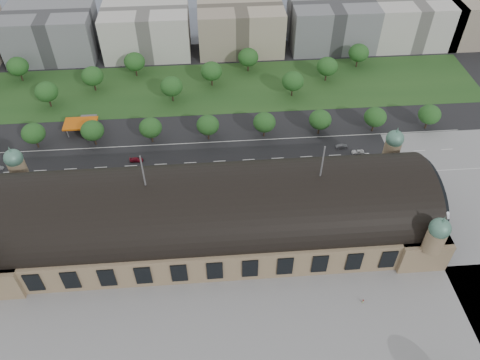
{
  "coord_description": "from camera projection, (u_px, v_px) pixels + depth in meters",
  "views": [
    {
      "loc": [
        1.16,
        -105.28,
        127.41
      ],
      "look_at": [
        10.38,
        11.87,
        14.0
      ],
      "focal_mm": 35.0,
      "sensor_mm": 36.0,
      "label": 1
    }
  ],
  "objects": [
    {
      "name": "ground",
      "position": [
        213.0,
        234.0,
        163.93
      ],
      "size": [
        900.0,
        900.0,
        0.0
      ],
      "primitive_type": "plane",
      "color": "black",
      "rests_on": "ground"
    },
    {
      "name": "station",
      "position": [
        212.0,
        214.0,
        156.8
      ],
      "size": [
        150.0,
        48.4,
        44.3
      ],
      "color": "#886F54",
      "rests_on": "ground"
    },
    {
      "name": "plaza_south",
      "position": [
        254.0,
        351.0,
        132.94
      ],
      "size": [
        190.0,
        48.0,
        0.12
      ],
      "primitive_type": "cube",
      "color": "gray",
      "rests_on": "ground"
    },
    {
      "name": "road_slab",
      "position": [
        161.0,
        164.0,
        190.06
      ],
      "size": [
        260.0,
        26.0,
        0.1
      ],
      "primitive_type": "cube",
      "color": "black",
      "rests_on": "ground"
    },
    {
      "name": "grass_belt",
      "position": [
        176.0,
        89.0,
        229.8
      ],
      "size": [
        300.0,
        45.0,
        0.1
      ],
      "primitive_type": "cube",
      "color": "#20461C",
      "rests_on": "ground"
    },
    {
      "name": "petrol_station",
      "position": [
        85.0,
        122.0,
        205.67
      ],
      "size": [
        14.0,
        13.0,
        5.05
      ],
      "color": "#C9590B",
      "rests_on": "ground"
    },
    {
      "name": "office_2",
      "position": [
        51.0,
        33.0,
        246.49
      ],
      "size": [
        45.0,
        32.0,
        24.0
      ],
      "primitive_type": "cube",
      "color": "slate",
      "rests_on": "ground"
    },
    {
      "name": "office_3",
      "position": [
        147.0,
        30.0,
        249.31
      ],
      "size": [
        45.0,
        32.0,
        24.0
      ],
      "primitive_type": "cube",
      "color": "beige",
      "rests_on": "ground"
    },
    {
      "name": "office_4",
      "position": [
        240.0,
        26.0,
        252.13
      ],
      "size": [
        45.0,
        32.0,
        24.0
      ],
      "primitive_type": "cube",
      "color": "tan",
      "rests_on": "ground"
    },
    {
      "name": "office_5",
      "position": [
        331.0,
        23.0,
        254.95
      ],
      "size": [
        45.0,
        32.0,
        24.0
      ],
      "primitive_type": "cube",
      "color": "slate",
      "rests_on": "ground"
    },
    {
      "name": "office_6",
      "position": [
        412.0,
        20.0,
        257.49
      ],
      "size": [
        45.0,
        32.0,
        24.0
      ],
      "primitive_type": "cube",
      "color": "beige",
      "rests_on": "ground"
    },
    {
      "name": "tree_row_2",
      "position": [
        33.0,
        133.0,
        192.73
      ],
      "size": [
        9.6,
        9.6,
        11.52
      ],
      "color": "#2D2116",
      "rests_on": "ground"
    },
    {
      "name": "tree_row_3",
      "position": [
        92.0,
        131.0,
        194.09
      ],
      "size": [
        9.6,
        9.6,
        11.52
      ],
      "color": "#2D2116",
      "rests_on": "ground"
    },
    {
      "name": "tree_row_4",
      "position": [
        150.0,
        128.0,
        195.44
      ],
      "size": [
        9.6,
        9.6,
        11.52
      ],
      "color": "#2D2116",
      "rests_on": "ground"
    },
    {
      "name": "tree_row_5",
      "position": [
        208.0,
        125.0,
        196.8
      ],
      "size": [
        9.6,
        9.6,
        11.52
      ],
      "color": "#2D2116",
      "rests_on": "ground"
    },
    {
      "name": "tree_row_6",
      "position": [
        264.0,
        122.0,
        198.15
      ],
      "size": [
        9.6,
        9.6,
        11.52
      ],
      "color": "#2D2116",
      "rests_on": "ground"
    },
    {
      "name": "tree_row_7",
      "position": [
        320.0,
        120.0,
        199.5
      ],
      "size": [
        9.6,
        9.6,
        11.52
      ],
      "color": "#2D2116",
      "rests_on": "ground"
    },
    {
      "name": "tree_row_8",
      "position": [
        375.0,
        117.0,
        200.86
      ],
      "size": [
        9.6,
        9.6,
        11.52
      ],
      "color": "#2D2116",
      "rests_on": "ground"
    },
    {
      "name": "tree_row_9",
      "position": [
        430.0,
        114.0,
        202.21
      ],
      "size": [
        9.6,
        9.6,
        11.52
      ],
      "color": "#2D2116",
      "rests_on": "ground"
    },
    {
      "name": "tree_belt_2",
      "position": [
        18.0,
        66.0,
        229.91
      ],
      "size": [
        10.4,
        10.4,
        12.48
      ],
      "color": "#2D2116",
      "rests_on": "ground"
    },
    {
      "name": "tree_belt_3",
      "position": [
        46.0,
        92.0,
        213.77
      ],
      "size": [
        10.4,
        10.4,
        12.48
      ],
      "color": "#2D2116",
      "rests_on": "ground"
    },
    {
      "name": "tree_belt_4",
      "position": [
        92.0,
        76.0,
        223.45
      ],
      "size": [
        10.4,
        10.4,
        12.48
      ],
      "color": "#2D2116",
      "rests_on": "ground"
    },
    {
      "name": "tree_belt_5",
      "position": [
        135.0,
        62.0,
        233.13
      ],
      "size": [
        10.4,
        10.4,
        12.48
      ],
      "color": "#2D2116",
      "rests_on": "ground"
    },
    {
      "name": "tree_belt_6",
      "position": [
        171.0,
        86.0,
        216.98
      ],
      "size": [
        10.4,
        10.4,
        12.48
      ],
      "color": "#2D2116",
      "rests_on": "ground"
    },
    {
      "name": "tree_belt_7",
      "position": [
        211.0,
        71.0,
        226.66
      ],
      "size": [
        10.4,
        10.4,
        12.48
      ],
      "color": "#2D2116",
      "rests_on": "ground"
    },
    {
      "name": "tree_belt_8",
      "position": [
        248.0,
        57.0,
        236.34
      ],
      "size": [
        10.4,
        10.4,
        12.48
      ],
      "color": "#2D2116",
      "rests_on": "ground"
    },
    {
      "name": "tree_belt_9",
      "position": [
        293.0,
        81.0,
        220.2
      ],
      "size": [
        10.4,
        10.4,
        12.48
      ],
      "color": "#2D2116",
      "rests_on": "ground"
    },
    {
      "name": "tree_belt_10",
      "position": [
        327.0,
        66.0,
        229.88
      ],
      "size": [
        10.4,
        10.4,
        12.48
      ],
      "color": "#2D2116",
      "rests_on": "ground"
    },
    {
      "name": "tree_belt_11",
      "position": [
        359.0,
        53.0,
        239.56
      ],
      "size": [
        10.4,
        10.4,
        12.48
      ],
      "color": "#2D2116",
      "rests_on": "ground"
    },
    {
      "name": "traffic_car_3",
      "position": [
        136.0,
        160.0,
        190.95
      ],
      "size": [
        5.49,
        2.24,
        1.59
      ],
      "primitive_type": "imported",
      "rotation": [
        0.0,
        0.0,
        1.57
      ],
      "color": "maroon",
      "rests_on": "ground"
    },
    {
      "name": "traffic_car_5",
      "position": [
        342.0,
        146.0,
        197.07
      ],
      "size": [
        5.04,
        2.11,
        1.62
      ],
      "primitive_type": "imported",
      "rotation": [
        0.0,
        0.0,
        1.65
      ],
      "color": "#55565C",
      "rests_on": "ground"
    },
    {
      "name": "traffic_car_6",
      "position": [
        358.0,
        152.0,
        194.6
      ],
      "size": [
        5.29,
        2.57,
        1.45
      ],
      "primitive_type": "imported",
      "rotation": [
        0.0,
        0.0,
        -1.6
      ],
      "color": "silver",
      "rests_on": "ground"
    },
    {
      "name": "parked_car_0",
      "position": [
        71.0,
        196.0,
        176.2
      ],
      "size": [
        5.1,
        3.69,
        1.6
      ],
      "primitive_type": "imported",
      "rotation": [
        0.0,
        0.0,
        -1.11
      ],
      "color": "black",
      "rests_on": "ground"
    },
    {
      "name": "parked_car_1",
      "position": [
        70.0,
        194.0,
        176.91
      ],
      "size": [
        6.25,
        5.13,
        1.58
      ],
      "primitive_type": "imported",
      "rotation": [
        0.0,
        0.0,
        -1.04
      ],
      "color": "maroon",
      "rests_on": "ground"
    },
    {
      "name": "parked_car_2",
      "position": [
        105.0,
        188.0,
        179.09
      ],
      "size": [
        5.22,
        3.92,
        1.41
      ],
      "primitive_type": "imported",
      "rotation": [
        0.0,
        0.0,
        -1.11
      ],
      "color": "#191A47",
      "rests_on": "ground"
    },
    {
      "name": "parked_car_3",
      "position": [
        65.0,
        194.0,
        176.88
      ],
      "size": [
        4.13,
        2.93,
        1.31
      ],
      "primitive_type": "imported",
      "rotation": [
        0.0,
        0.0,
        -1.17
      ],
      "color": "slate",
      "rests_on": "ground"
    },
    {
      "name": "parked_car_4",
      "position": [
        116.0,
        193.0,
        177.36
      ],
      "size": [
        4.71,
        3.88,
        1.51
      ],
      "primitive_type": "imported",
      "rotation": [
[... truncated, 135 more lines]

